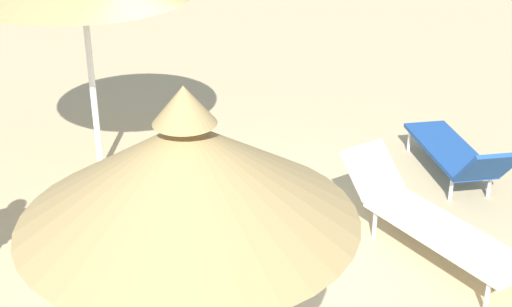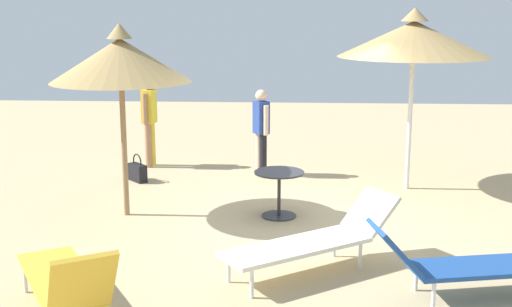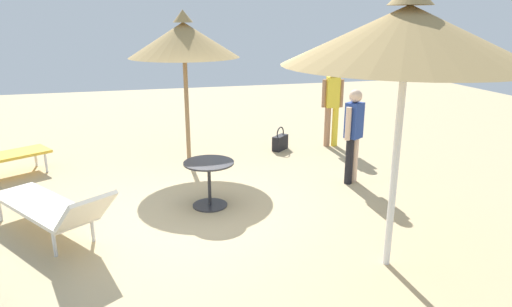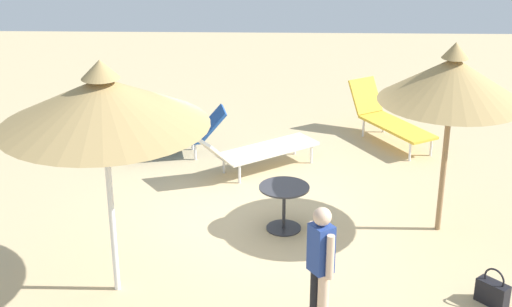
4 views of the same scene
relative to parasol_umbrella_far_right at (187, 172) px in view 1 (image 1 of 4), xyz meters
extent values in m
cube|color=tan|center=(-0.07, -2.63, -2.33)|extent=(24.00, 24.00, 0.10)
cylinder|color=white|center=(1.71, -4.39, -1.03)|extent=(0.08, 0.08, 2.50)
cone|color=tan|center=(0.00, 0.00, 0.00)|extent=(2.00, 2.00, 0.62)
cone|color=tan|center=(0.00, 0.00, 0.41)|extent=(0.36, 0.36, 0.22)
cube|color=#1E478C|center=(-2.61, -4.52, -1.96)|extent=(0.88, 1.70, 0.05)
cylinder|color=silver|center=(-2.24, -5.14, -2.13)|extent=(0.04, 0.04, 0.30)
cylinder|color=silver|center=(-2.70, -5.23, -2.13)|extent=(0.04, 0.04, 0.30)
cylinder|color=silver|center=(-2.52, -3.81, -2.13)|extent=(0.04, 0.04, 0.30)
cylinder|color=silver|center=(-2.98, -3.90, -2.13)|extent=(0.04, 0.04, 0.30)
cube|color=#1E478C|center=(-2.82, -3.52, -1.69)|extent=(0.65, 0.57, 0.52)
cube|color=silver|center=(-2.18, -2.51, -1.93)|extent=(1.51, 1.80, 0.05)
cylinder|color=silver|center=(-2.41, -1.75, -2.12)|extent=(0.04, 0.04, 0.33)
cylinder|color=silver|center=(-1.94, -3.26, -2.12)|extent=(0.04, 0.04, 0.33)
cylinder|color=silver|center=(-1.54, -2.98, -2.12)|extent=(0.04, 0.04, 0.33)
cube|color=silver|center=(-1.53, -3.41, -1.70)|extent=(0.74, 0.71, 0.45)
cylinder|color=#2D2D33|center=(0.04, -2.26, -1.61)|extent=(0.73, 0.73, 0.02)
cylinder|color=#2D2D33|center=(0.04, -2.26, -1.95)|extent=(0.05, 0.05, 0.66)
cylinder|color=#2D2D33|center=(0.04, -2.26, -2.27)|extent=(0.51, 0.51, 0.02)
camera|label=1|loc=(-0.52, 3.62, 1.87)|focal=50.76mm
camera|label=2|loc=(-9.45, -2.45, 0.76)|focal=47.23mm
camera|label=3|loc=(-0.88, -8.42, 0.41)|focal=31.77mm
camera|label=4|loc=(10.03, -2.42, 3.06)|focal=53.82mm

